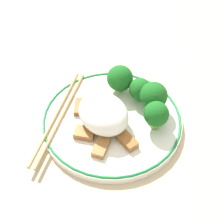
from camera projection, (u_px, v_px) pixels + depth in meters
The scene contains 13 objects.
ground_plane at pixel (112, 125), 0.67m from camera, with size 3.00×3.00×0.00m, color #C6B28E.
plate at pixel (112, 121), 0.67m from camera, with size 0.25×0.25×0.02m.
rice_mound at pixel (105, 115), 0.63m from camera, with size 0.10×0.08×0.06m.
broccoli_back_left at pixel (156, 114), 0.63m from camera, with size 0.04×0.04×0.06m.
broccoli_back_center at pixel (154, 96), 0.65m from camera, with size 0.05×0.05×0.06m.
broccoli_back_right at pixel (140, 89), 0.68m from camera, with size 0.04×0.04×0.05m.
broccoli_mid_left at pixel (120, 78), 0.69m from camera, with size 0.05×0.05×0.06m.
meat_near_front at pixel (101, 148), 0.61m from camera, with size 0.04×0.04×0.01m.
meat_near_left at pixel (85, 133), 0.63m from camera, with size 0.04×0.04×0.01m.
meat_near_right at pixel (127, 141), 0.62m from camera, with size 0.04×0.02×0.01m.
meat_near_back at pixel (83, 107), 0.68m from camera, with size 0.05×0.05×0.01m.
meat_on_rice_edge at pixel (110, 104), 0.68m from camera, with size 0.04×0.04×0.01m.
chopsticks at pixel (58, 117), 0.66m from camera, with size 0.15×0.19×0.01m.
Camera 1 is at (-0.34, 0.26, 0.51)m, focal length 60.00 mm.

